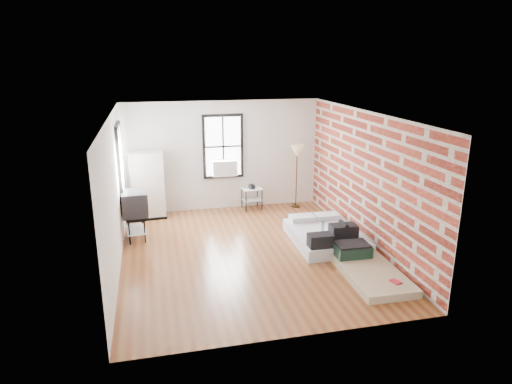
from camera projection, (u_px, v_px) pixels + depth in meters
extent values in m
plane|color=brown|center=(248.00, 253.00, 9.29)|extent=(6.00, 6.00, 0.00)
cube|color=silver|center=(223.00, 156.00, 11.69)|extent=(5.00, 0.01, 2.80)
cube|color=silver|center=(295.00, 247.00, 6.09)|extent=(5.00, 0.01, 2.80)
cube|color=silver|center=(114.00, 195.00, 8.35)|extent=(0.01, 6.00, 2.80)
cube|color=maroon|center=(365.00, 179.00, 9.44)|extent=(0.02, 6.00, 2.80)
cube|color=white|center=(247.00, 115.00, 8.50)|extent=(5.00, 6.00, 0.01)
cube|color=white|center=(223.00, 147.00, 11.58)|extent=(0.90, 0.02, 1.50)
cube|color=black|center=(204.00, 147.00, 11.49)|extent=(0.07, 0.08, 1.64)
cube|color=black|center=(242.00, 146.00, 11.70)|extent=(0.07, 0.08, 1.64)
cube|color=black|center=(222.00, 115.00, 11.37)|extent=(0.90, 0.08, 0.07)
cube|color=black|center=(224.00, 176.00, 11.82)|extent=(0.90, 0.08, 0.07)
cube|color=black|center=(223.00, 147.00, 11.57)|extent=(0.04, 0.02, 1.50)
cube|color=black|center=(223.00, 147.00, 11.57)|extent=(0.90, 0.02, 0.04)
cube|color=white|center=(224.00, 168.00, 11.61)|extent=(0.62, 0.30, 0.40)
cube|color=white|center=(121.00, 161.00, 9.97)|extent=(0.02, 0.90, 1.50)
cube|color=black|center=(119.00, 166.00, 9.51)|extent=(0.08, 0.07, 1.64)
cube|color=black|center=(121.00, 156.00, 10.42)|extent=(0.08, 0.07, 1.64)
cube|color=black|center=(117.00, 125.00, 9.74)|extent=(0.08, 0.90, 0.07)
cube|color=black|center=(123.00, 195.00, 10.19)|extent=(0.08, 0.90, 0.07)
cube|color=black|center=(121.00, 161.00, 9.97)|extent=(0.02, 0.04, 1.50)
cube|color=black|center=(121.00, 161.00, 9.97)|extent=(0.02, 0.90, 0.04)
cube|color=white|center=(326.00, 237.00, 9.80)|extent=(1.44, 1.93, 0.25)
cube|color=white|center=(302.00, 218.00, 10.39)|extent=(0.56, 0.36, 0.12)
cube|color=white|center=(327.00, 216.00, 10.51)|extent=(0.56, 0.36, 0.12)
cube|color=black|center=(343.00, 232.00, 9.34)|extent=(0.56, 0.33, 0.30)
cylinder|color=black|center=(344.00, 224.00, 9.29)|extent=(0.09, 0.35, 0.08)
cube|color=black|center=(320.00, 240.00, 8.94)|extent=(0.49, 0.31, 0.26)
cylinder|color=silver|center=(323.00, 228.00, 9.66)|extent=(0.07, 0.07, 0.22)
cylinder|color=blue|center=(323.00, 222.00, 9.63)|extent=(0.04, 0.04, 0.03)
cube|color=#C0B38B|center=(371.00, 273.00, 8.25)|extent=(0.99, 1.84, 0.14)
cube|color=#163125|center=(352.00, 250.00, 8.81)|extent=(0.68, 0.49, 0.21)
cube|color=black|center=(352.00, 244.00, 8.78)|extent=(0.64, 0.45, 0.04)
cube|color=red|center=(396.00, 282.00, 7.77)|extent=(0.17, 0.22, 0.02)
cube|color=black|center=(150.00, 216.00, 11.33)|extent=(0.85, 0.52, 0.06)
cube|color=beige|center=(147.00, 184.00, 11.10)|extent=(0.82, 0.48, 1.59)
cylinder|color=black|center=(246.00, 202.00, 11.68)|extent=(0.02, 0.02, 0.55)
cylinder|color=black|center=(262.00, 200.00, 11.83)|extent=(0.02, 0.02, 0.55)
cylinder|color=black|center=(242.00, 198.00, 11.98)|extent=(0.02, 0.02, 0.55)
cylinder|color=black|center=(257.00, 196.00, 12.13)|extent=(0.02, 0.02, 0.55)
cube|color=silver|center=(252.00, 189.00, 11.83)|extent=(0.55, 0.46, 0.02)
cube|color=silver|center=(252.00, 200.00, 11.91)|extent=(0.53, 0.44, 0.02)
cube|color=black|center=(252.00, 187.00, 11.81)|extent=(0.14, 0.19, 0.10)
cylinder|color=black|center=(296.00, 206.00, 12.17)|extent=(0.24, 0.24, 0.03)
cylinder|color=black|center=(296.00, 180.00, 11.96)|extent=(0.03, 0.03, 1.44)
cone|color=#D6C489|center=(297.00, 151.00, 11.75)|extent=(0.36, 0.36, 0.32)
cylinder|color=black|center=(129.00, 233.00, 9.63)|extent=(0.03, 0.03, 0.53)
cylinder|color=black|center=(145.00, 231.00, 9.72)|extent=(0.03, 0.03, 0.53)
cylinder|color=black|center=(128.00, 223.00, 10.20)|extent=(0.03, 0.03, 0.53)
cylinder|color=black|center=(142.00, 222.00, 10.30)|extent=(0.03, 0.03, 0.53)
cube|color=black|center=(135.00, 216.00, 9.89)|extent=(0.48, 0.79, 0.03)
cube|color=silver|center=(136.00, 229.00, 9.98)|extent=(0.46, 0.77, 0.02)
cube|color=black|center=(134.00, 204.00, 9.81)|extent=(0.58, 0.65, 0.53)
cube|color=black|center=(147.00, 202.00, 9.89)|extent=(0.06, 0.50, 0.42)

